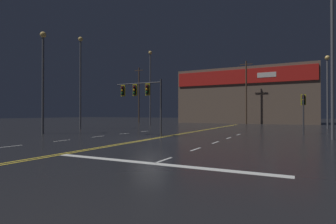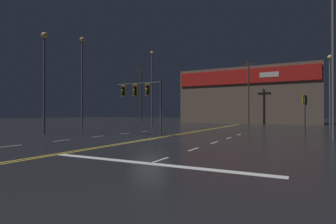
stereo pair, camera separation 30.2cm
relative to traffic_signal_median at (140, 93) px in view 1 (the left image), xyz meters
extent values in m
plane|color=black|center=(2.25, -2.20, -3.62)|extent=(200.00, 200.00, 0.00)
cube|color=gold|center=(2.10, -2.20, -3.61)|extent=(0.12, 60.00, 0.01)
cube|color=gold|center=(2.40, -2.20, -3.61)|extent=(0.12, 60.00, 0.01)
cube|color=silver|center=(-2.65, -9.40, -3.61)|extent=(0.12, 1.40, 0.01)
cube|color=silver|center=(-2.65, -5.80, -3.61)|extent=(0.12, 1.40, 0.01)
cube|color=silver|center=(-2.65, -2.20, -3.61)|extent=(0.12, 1.40, 0.01)
cube|color=silver|center=(-2.65, 1.40, -3.61)|extent=(0.12, 1.40, 0.01)
cube|color=silver|center=(-2.65, 5.00, -3.61)|extent=(0.12, 1.40, 0.01)
cube|color=silver|center=(7.15, -9.40, -3.61)|extent=(0.12, 1.40, 0.01)
cube|color=silver|center=(7.15, -5.80, -3.61)|extent=(0.12, 1.40, 0.01)
cube|color=silver|center=(7.15, -2.20, -3.61)|extent=(0.12, 1.40, 0.01)
cube|color=silver|center=(7.15, 1.40, -3.61)|extent=(0.12, 1.40, 0.01)
cube|color=silver|center=(7.15, 5.00, -3.61)|extent=(0.12, 1.40, 0.01)
cube|color=silver|center=(7.15, -10.23, -3.61)|extent=(9.40, 0.40, 0.01)
cylinder|color=#38383D|center=(1.97, 0.02, -1.28)|extent=(0.14, 0.14, 4.67)
cylinder|color=#38383D|center=(-0.22, 0.02, 0.80)|extent=(4.37, 0.10, 0.10)
cube|color=black|center=(0.72, 0.02, 0.26)|extent=(0.28, 0.24, 0.84)
cube|color=gold|center=(0.72, 0.02, 0.26)|extent=(0.42, 0.08, 0.99)
sphere|color=#500705|center=(0.72, -0.14, 0.51)|extent=(0.17, 0.17, 0.17)
sphere|color=orange|center=(0.72, -0.14, 0.26)|extent=(0.17, 0.17, 0.17)
sphere|color=#084513|center=(0.72, -0.14, 0.01)|extent=(0.17, 0.17, 0.17)
cube|color=black|center=(-0.53, 0.02, 0.26)|extent=(0.28, 0.24, 0.84)
cube|color=gold|center=(-0.53, 0.02, 0.26)|extent=(0.42, 0.08, 0.99)
sphere|color=#500705|center=(-0.53, -0.14, 0.51)|extent=(0.17, 0.17, 0.17)
sphere|color=orange|center=(-0.53, -0.14, 0.26)|extent=(0.17, 0.17, 0.17)
sphere|color=#084513|center=(-0.53, -0.14, 0.01)|extent=(0.17, 0.17, 0.17)
cube|color=black|center=(-1.78, 0.02, 0.26)|extent=(0.28, 0.24, 0.84)
cube|color=gold|center=(-1.78, 0.02, 0.26)|extent=(0.42, 0.08, 0.99)
sphere|color=#500705|center=(-1.78, -0.14, 0.51)|extent=(0.17, 0.17, 0.17)
sphere|color=orange|center=(-1.78, -0.14, 0.26)|extent=(0.17, 0.17, 0.17)
sphere|color=#084513|center=(-1.78, -0.14, 0.01)|extent=(0.17, 0.17, 0.17)
cylinder|color=#38383D|center=(12.32, 8.15, -1.81)|extent=(0.13, 0.13, 3.61)
cube|color=black|center=(12.32, 8.33, -0.48)|extent=(0.28, 0.24, 0.84)
cube|color=gold|center=(12.32, 8.33, -0.48)|extent=(0.42, 0.08, 0.99)
sphere|color=#500705|center=(12.32, 8.18, -0.22)|extent=(0.17, 0.17, 0.17)
sphere|color=orange|center=(12.32, 8.18, -0.48)|extent=(0.17, 0.17, 0.17)
sphere|color=#084513|center=(12.32, 8.18, -0.73)|extent=(0.17, 0.17, 0.17)
cylinder|color=#59595E|center=(14.11, 3.37, 2.25)|extent=(0.20, 0.20, 11.74)
cylinder|color=#59595E|center=(-9.18, -2.25, 0.88)|extent=(0.20, 0.20, 9.00)
sphere|color=#F4C666|center=(-9.18, -2.25, 5.55)|extent=(0.56, 0.56, 0.56)
cylinder|color=#59595E|center=(15.17, 19.70, 0.76)|extent=(0.20, 0.20, 8.75)
sphere|color=#F4C666|center=(15.17, 19.70, 5.31)|extent=(0.56, 0.56, 0.56)
cylinder|color=#59595E|center=(-9.82, 18.32, 2.24)|extent=(0.20, 0.20, 11.72)
sphere|color=#F4C666|center=(-9.82, 18.32, 8.27)|extent=(0.56, 0.56, 0.56)
cylinder|color=#59595E|center=(-12.03, 5.21, 1.82)|extent=(0.20, 0.20, 10.87)
sphere|color=#F4C666|center=(-12.03, 5.21, 7.42)|extent=(0.56, 0.56, 0.56)
cube|color=brown|center=(2.25, 36.34, 1.76)|extent=(25.89, 10.00, 10.75)
cube|color=red|center=(2.25, 31.24, 5.25)|extent=(25.38, 0.20, 2.69)
cube|color=white|center=(6.78, 31.19, 5.25)|extent=(3.20, 0.16, 0.90)
cylinder|color=#4C3828|center=(-19.16, 29.31, 2.34)|extent=(0.26, 0.26, 11.92)
cube|color=#4C3828|center=(-19.16, 29.31, 7.70)|extent=(2.20, 0.12, 0.12)
cylinder|color=#4C3828|center=(3.55, 29.31, 2.04)|extent=(0.26, 0.26, 11.32)
cube|color=#4C3828|center=(3.55, 29.31, 7.10)|extent=(2.20, 0.12, 0.12)
camera|label=1|loc=(11.96, -18.64, -1.78)|focal=28.00mm
camera|label=2|loc=(12.23, -18.50, -1.78)|focal=28.00mm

